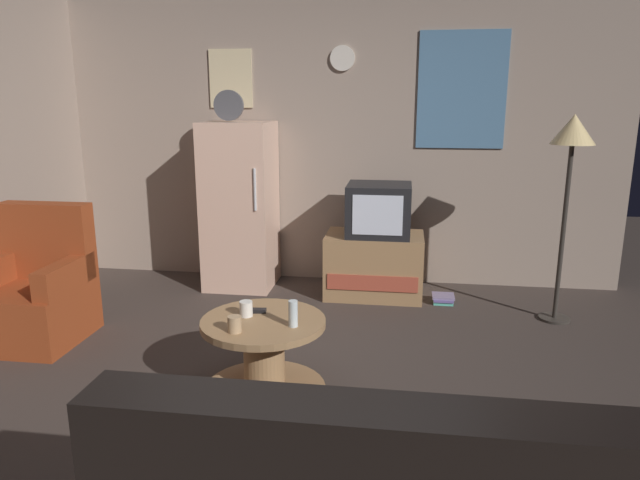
{
  "coord_description": "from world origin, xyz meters",
  "views": [
    {
      "loc": [
        0.63,
        -2.92,
        1.7
      ],
      "look_at": [
        0.08,
        0.9,
        0.75
      ],
      "focal_mm": 32.39,
      "sensor_mm": 36.0,
      "label": 1
    }
  ],
  "objects_px": {
    "fridge": "(240,205)",
    "standing_lamp": "(572,146)",
    "crt_tv": "(379,210)",
    "wine_glass": "(293,314)",
    "tv_stand": "(374,265)",
    "book_stack": "(443,299)",
    "armchair": "(36,293)",
    "remote_control": "(254,311)",
    "mug_ceramic_tan": "(235,324)",
    "mug_ceramic_white": "(246,309)",
    "coffee_table": "(264,357)"
  },
  "relations": [
    {
      "from": "standing_lamp",
      "to": "mug_ceramic_tan",
      "type": "xyz_separation_m",
      "value": [
        -2.1,
        -1.67,
        -0.85
      ]
    },
    {
      "from": "remote_control",
      "to": "tv_stand",
      "type": "bearing_deg",
      "value": 64.41
    },
    {
      "from": "wine_glass",
      "to": "armchair",
      "type": "bearing_deg",
      "value": 162.14
    },
    {
      "from": "tv_stand",
      "to": "crt_tv",
      "type": "bearing_deg",
      "value": -1.79
    },
    {
      "from": "mug_ceramic_tan",
      "to": "book_stack",
      "type": "height_order",
      "value": "mug_ceramic_tan"
    },
    {
      "from": "tv_stand",
      "to": "mug_ceramic_white",
      "type": "height_order",
      "value": "mug_ceramic_white"
    },
    {
      "from": "tv_stand",
      "to": "standing_lamp",
      "type": "relative_size",
      "value": 0.53
    },
    {
      "from": "armchair",
      "to": "crt_tv",
      "type": "bearing_deg",
      "value": 28.26
    },
    {
      "from": "mug_ceramic_white",
      "to": "armchair",
      "type": "xyz_separation_m",
      "value": [
        -1.71,
        0.53,
        -0.17
      ]
    },
    {
      "from": "crt_tv",
      "to": "coffee_table",
      "type": "height_order",
      "value": "crt_tv"
    },
    {
      "from": "coffee_table",
      "to": "wine_glass",
      "type": "bearing_deg",
      "value": -21.84
    },
    {
      "from": "standing_lamp",
      "to": "armchair",
      "type": "distance_m",
      "value": 4.04
    },
    {
      "from": "standing_lamp",
      "to": "mug_ceramic_white",
      "type": "relative_size",
      "value": 17.67
    },
    {
      "from": "coffee_table",
      "to": "wine_glass",
      "type": "xyz_separation_m",
      "value": [
        0.19,
        -0.08,
        0.31
      ]
    },
    {
      "from": "crt_tv",
      "to": "wine_glass",
      "type": "distance_m",
      "value": 1.98
    },
    {
      "from": "mug_ceramic_white",
      "to": "book_stack",
      "type": "xyz_separation_m",
      "value": [
        1.25,
        1.7,
        -0.47
      ]
    },
    {
      "from": "crt_tv",
      "to": "wine_glass",
      "type": "relative_size",
      "value": 3.6
    },
    {
      "from": "crt_tv",
      "to": "mug_ceramic_tan",
      "type": "xyz_separation_m",
      "value": [
        -0.68,
        -2.05,
        -0.26
      ]
    },
    {
      "from": "fridge",
      "to": "tv_stand",
      "type": "height_order",
      "value": "fridge"
    },
    {
      "from": "remote_control",
      "to": "coffee_table",
      "type": "bearing_deg",
      "value": -57.07
    },
    {
      "from": "fridge",
      "to": "standing_lamp",
      "type": "distance_m",
      "value": 2.79
    },
    {
      "from": "crt_tv",
      "to": "armchair",
      "type": "relative_size",
      "value": 0.56
    },
    {
      "from": "fridge",
      "to": "wine_glass",
      "type": "bearing_deg",
      "value": -66.86
    },
    {
      "from": "crt_tv",
      "to": "mug_ceramic_white",
      "type": "bearing_deg",
      "value": -110.59
    },
    {
      "from": "armchair",
      "to": "book_stack",
      "type": "height_order",
      "value": "armchair"
    },
    {
      "from": "mug_ceramic_tan",
      "to": "book_stack",
      "type": "distance_m",
      "value": 2.35
    },
    {
      "from": "tv_stand",
      "to": "wine_glass",
      "type": "bearing_deg",
      "value": -100.31
    },
    {
      "from": "crt_tv",
      "to": "tv_stand",
      "type": "bearing_deg",
      "value": 178.21
    },
    {
      "from": "crt_tv",
      "to": "wine_glass",
      "type": "height_order",
      "value": "crt_tv"
    },
    {
      "from": "standing_lamp",
      "to": "wine_glass",
      "type": "distance_m",
      "value": 2.51
    },
    {
      "from": "wine_glass",
      "to": "book_stack",
      "type": "distance_m",
      "value": 2.11
    },
    {
      "from": "crt_tv",
      "to": "armchair",
      "type": "height_order",
      "value": "crt_tv"
    },
    {
      "from": "fridge",
      "to": "remote_control",
      "type": "relative_size",
      "value": 11.8
    },
    {
      "from": "book_stack",
      "to": "coffee_table",
      "type": "bearing_deg",
      "value": -123.36
    },
    {
      "from": "wine_glass",
      "to": "book_stack",
      "type": "height_order",
      "value": "wine_glass"
    },
    {
      "from": "wine_glass",
      "to": "mug_ceramic_tan",
      "type": "xyz_separation_m",
      "value": [
        -0.3,
        -0.12,
        -0.03
      ]
    },
    {
      "from": "standing_lamp",
      "to": "armchair",
      "type": "relative_size",
      "value": 1.66
    },
    {
      "from": "tv_stand",
      "to": "book_stack",
      "type": "xyz_separation_m",
      "value": [
        0.6,
        -0.12,
        -0.24
      ]
    },
    {
      "from": "coffee_table",
      "to": "mug_ceramic_tan",
      "type": "height_order",
      "value": "mug_ceramic_tan"
    },
    {
      "from": "fridge",
      "to": "remote_control",
      "type": "bearing_deg",
      "value": -72.13
    },
    {
      "from": "tv_stand",
      "to": "standing_lamp",
      "type": "xyz_separation_m",
      "value": [
        1.45,
        -0.38,
        1.08
      ]
    },
    {
      "from": "standing_lamp",
      "to": "armchair",
      "type": "xyz_separation_m",
      "value": [
        -3.81,
        -0.9,
        -1.02
      ]
    },
    {
      "from": "wine_glass",
      "to": "mug_ceramic_tan",
      "type": "distance_m",
      "value": 0.33
    },
    {
      "from": "armchair",
      "to": "wine_glass",
      "type": "bearing_deg",
      "value": -17.86
    },
    {
      "from": "remote_control",
      "to": "armchair",
      "type": "distance_m",
      "value": 1.8
    },
    {
      "from": "crt_tv",
      "to": "standing_lamp",
      "type": "relative_size",
      "value": 0.34
    },
    {
      "from": "mug_ceramic_white",
      "to": "book_stack",
      "type": "distance_m",
      "value": 2.16
    },
    {
      "from": "crt_tv",
      "to": "remote_control",
      "type": "distance_m",
      "value": 1.89
    },
    {
      "from": "wine_glass",
      "to": "book_stack",
      "type": "xyz_separation_m",
      "value": [
        0.95,
        1.81,
        -0.5
      ]
    },
    {
      "from": "fridge",
      "to": "mug_ceramic_white",
      "type": "xyz_separation_m",
      "value": [
        0.58,
        -1.94,
        -0.24
      ]
    }
  ]
}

